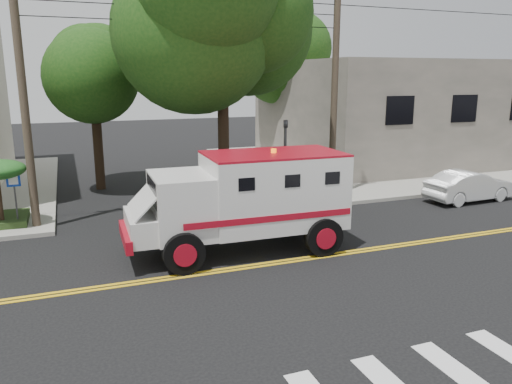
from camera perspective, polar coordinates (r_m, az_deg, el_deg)
name	(u,v)px	position (r m, az deg, el deg)	size (l,w,h in m)	color
ground	(243,268)	(14.30, -1.54, -8.65)	(100.00, 100.00, 0.00)	black
sidewalk_ne	(375,162)	(32.01, 13.42, 3.39)	(17.00, 17.00, 0.15)	gray
building_right	(393,111)	(32.93, 15.40, 8.94)	(14.00, 12.00, 6.00)	#625E54
utility_pole_left	(24,101)	(18.59, -25.01, 9.46)	(0.28, 0.28, 9.00)	#382D23
utility_pole_right	(334,95)	(21.58, 8.94, 10.86)	(0.28, 0.28, 9.00)	#382D23
tree_main	(235,24)	(19.86, -2.39, 18.61)	(6.08, 5.70, 9.85)	black
tree_left	(100,66)	(24.38, -17.40, 13.57)	(4.48, 4.20, 7.70)	black
tree_right	(293,62)	(31.25, 4.27, 14.57)	(4.80, 4.50, 8.20)	black
traffic_signal	(285,154)	(20.13, 3.35, 4.33)	(0.15, 0.18, 3.60)	#3F3F42
accessibility_sign	(15,192)	(19.20, -25.86, -0.03)	(0.45, 0.10, 2.02)	#3F3F42
armored_truck	(247,197)	(15.15, -1.05, -0.53)	(6.73, 2.86, 3.03)	silver
parked_sedan	(470,186)	(23.41, 23.22, 0.64)	(1.41, 4.03, 1.33)	silver
pedestrian_a	(323,181)	(21.00, 7.65, 1.27)	(0.64, 0.42, 1.75)	gray
pedestrian_b	(323,179)	(20.99, 7.66, 1.47)	(0.92, 0.72, 1.90)	gray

